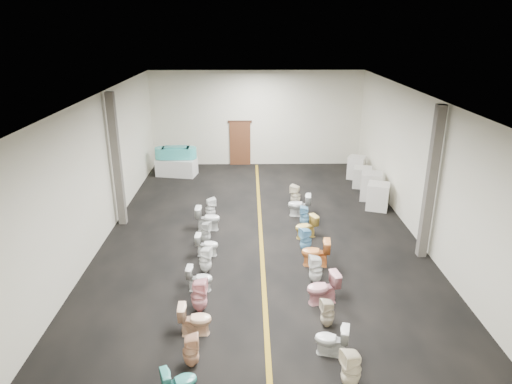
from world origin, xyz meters
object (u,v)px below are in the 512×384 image
toilet_left_2 (195,319)px  toilet_left_8 (208,218)px  toilet_right_10 (296,195)px  toilet_left_3 (199,295)px  toilet_left_4 (200,278)px  appliance_crate_b (371,186)px  toilet_left_7 (205,232)px  toilet_right_4 (316,269)px  toilet_right_1 (331,340)px  toilet_right_3 (323,288)px  toilet_right_7 (306,227)px  toilet_left_0 (180,382)px  toilet_right_6 (306,240)px  toilet_right_8 (305,216)px  appliance_crate_d (356,167)px  toilet_right_9 (299,205)px  toilet_left_1 (191,351)px  appliance_crate_a (378,196)px  toilet_left_5 (205,260)px  toilet_left_9 (210,208)px  bathtub (176,152)px  toilet_left_6 (207,245)px  toilet_right_5 (316,253)px  toilet_right_0 (351,369)px  display_table (177,167)px  appliance_crate_c (362,177)px  toilet_right_2 (328,313)px

toilet_left_2 → toilet_left_8: bearing=-0.2°
toilet_left_8 → toilet_right_10: toilet_right_10 is taller
toilet_left_3 → toilet_left_4: size_ratio=1.26×
toilet_left_2 → appliance_crate_b: bearing=-38.1°
toilet_left_7 → toilet_right_4: toilet_right_4 is taller
toilet_right_1 → toilet_left_2: bearing=-89.4°
toilet_right_3 → toilet_right_7: bearing=167.3°
toilet_left_0 → toilet_right_6: size_ratio=0.85×
toilet_left_7 → toilet_right_8: bearing=-50.5°
appliance_crate_d → toilet_right_9: 5.15m
toilet_left_1 → toilet_left_4: bearing=-4.3°
appliance_crate_a → toilet_left_5: bearing=-143.0°
toilet_right_6 → toilet_right_8: 1.90m
toilet_left_9 → toilet_right_3: bearing=-168.0°
toilet_right_8 → toilet_left_9: bearing=-96.1°
appliance_crate_d → toilet_right_4: 9.22m
bathtub → toilet_right_6: (4.98, -7.50, -0.68)m
appliance_crate_a → toilet_right_6: size_ratio=1.26×
toilet_left_4 → toilet_right_8: size_ratio=0.95×
toilet_left_6 → appliance_crate_a: bearing=-56.0°
appliance_crate_b → toilet_left_7: size_ratio=1.50×
toilet_right_5 → toilet_left_3: bearing=-48.9°
appliance_crate_b → toilet_left_7: (-6.15, -3.73, -0.18)m
bathtub → toilet_right_0: bathtub is taller
toilet_right_4 → toilet_right_10: (-0.00, 5.49, 0.02)m
toilet_left_5 → display_table: bearing=27.7°
display_table → toilet_right_6: toilet_right_6 is taller
appliance_crate_a → toilet_left_4: appliance_crate_a is taller
toilet_left_3 → toilet_left_5: (-0.02, 1.84, -0.05)m
appliance_crate_c → toilet_right_4: size_ratio=1.07×
toilet_right_8 → toilet_right_9: bearing=-168.5°
toilet_left_7 → appliance_crate_b: bearing=-40.5°
appliance_crate_a → toilet_right_1: bearing=-111.2°
toilet_right_9 → toilet_right_10: (-0.04, 0.97, 0.00)m
bathtub → toilet_left_5: bearing=-77.9°
toilet_left_2 → toilet_right_2: 2.98m
appliance_crate_d → toilet_left_7: bearing=-134.3°
toilet_left_0 → toilet_right_7: 7.35m
toilet_left_4 → toilet_right_7: 4.35m
appliance_crate_b → toilet_left_5: (-6.00, -5.51, -0.16)m
display_table → appliance_crate_a: appliance_crate_a is taller
bathtub → toilet_right_5: bathtub is taller
appliance_crate_c → toilet_left_1: (-5.96, -10.68, -0.06)m
bathtub → toilet_left_8: bathtub is taller
appliance_crate_c → toilet_right_0: 11.66m
toilet_left_1 → toilet_right_10: bearing=-25.3°
toilet_right_1 → appliance_crate_d: bearing=179.7°
appliance_crate_c → toilet_right_1: (-3.09, -10.39, -0.07)m
toilet_right_1 → toilet_right_2: bearing=-169.7°
toilet_right_2 → toilet_right_3: bearing=167.5°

